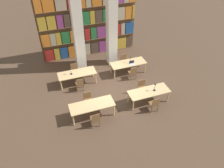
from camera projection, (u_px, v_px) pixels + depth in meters
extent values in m
plane|color=#4C3828|center=(111.00, 92.00, 12.32)|extent=(40.00, 40.00, 0.00)
cube|color=brown|center=(88.00, 16.00, 13.86)|extent=(6.46, 0.06, 5.50)
cube|color=brown|center=(91.00, 53.00, 15.58)|extent=(6.46, 0.35, 0.03)
cube|color=maroon|center=(49.00, 55.00, 14.56)|extent=(0.59, 0.20, 0.81)
cube|color=#B7932D|center=(57.00, 54.00, 14.69)|extent=(0.35, 0.20, 0.81)
cube|color=navy|center=(64.00, 53.00, 14.81)|extent=(0.49, 0.20, 0.81)
cube|color=orange|center=(73.00, 51.00, 14.96)|extent=(0.56, 0.20, 0.81)
cube|color=maroon|center=(80.00, 50.00, 15.09)|extent=(0.32, 0.20, 0.81)
cube|color=tan|center=(86.00, 49.00, 15.21)|extent=(0.51, 0.20, 0.81)
cube|color=#47382D|center=(95.00, 47.00, 15.36)|extent=(0.55, 0.20, 0.81)
cube|color=#84387A|center=(104.00, 46.00, 15.54)|extent=(0.67, 0.20, 0.81)
cube|color=orange|center=(112.00, 44.00, 15.71)|extent=(0.63, 0.20, 0.81)
cube|color=#B7932D|center=(121.00, 43.00, 15.89)|extent=(0.67, 0.20, 0.81)
cube|color=#47382D|center=(128.00, 42.00, 16.03)|extent=(0.36, 0.20, 0.81)
cube|color=brown|center=(90.00, 39.00, 14.88)|extent=(6.46, 0.35, 0.03)
cube|color=orange|center=(46.00, 40.00, 13.85)|extent=(0.52, 0.20, 0.81)
cube|color=tan|center=(53.00, 39.00, 13.97)|extent=(0.34, 0.20, 0.81)
cube|color=#B7932D|center=(58.00, 38.00, 14.06)|extent=(0.31, 0.20, 0.81)
cube|color=#236B38|center=(66.00, 37.00, 14.18)|extent=(0.51, 0.20, 0.81)
cube|color=orange|center=(75.00, 36.00, 14.34)|extent=(0.58, 0.20, 0.81)
cube|color=#B7932D|center=(82.00, 35.00, 14.46)|extent=(0.27, 0.20, 0.81)
cube|color=maroon|center=(87.00, 34.00, 14.56)|extent=(0.35, 0.20, 0.81)
cube|color=#236B38|center=(94.00, 33.00, 14.67)|extent=(0.39, 0.20, 0.81)
cube|color=#84387A|center=(101.00, 32.00, 14.81)|extent=(0.59, 0.20, 0.81)
cube|color=maroon|center=(111.00, 30.00, 14.99)|extent=(0.64, 0.20, 0.81)
cube|color=maroon|center=(118.00, 29.00, 15.12)|extent=(0.33, 0.20, 0.81)
cube|color=tan|center=(123.00, 29.00, 15.21)|extent=(0.28, 0.20, 0.81)
cube|color=navy|center=(129.00, 28.00, 15.34)|extent=(0.59, 0.20, 0.81)
cube|color=brown|center=(89.00, 24.00, 14.19)|extent=(6.46, 0.35, 0.03)
cube|color=#B7932D|center=(42.00, 24.00, 13.15)|extent=(0.49, 0.20, 0.83)
cube|color=#B7932D|center=(51.00, 23.00, 13.30)|extent=(0.51, 0.20, 0.83)
cube|color=#84387A|center=(60.00, 21.00, 13.43)|extent=(0.37, 0.20, 0.83)
cube|color=#47382D|center=(67.00, 20.00, 13.54)|extent=(0.38, 0.20, 0.83)
cube|color=maroon|center=(74.00, 20.00, 13.65)|extent=(0.31, 0.20, 0.83)
cube|color=maroon|center=(79.00, 19.00, 13.74)|extent=(0.29, 0.20, 0.83)
cube|color=#236B38|center=(86.00, 18.00, 13.85)|extent=(0.50, 0.20, 0.83)
cube|color=#B7932D|center=(92.00, 17.00, 13.97)|extent=(0.30, 0.20, 0.83)
cube|color=#47382D|center=(99.00, 16.00, 14.07)|extent=(0.48, 0.20, 0.83)
cube|color=#236B38|center=(105.00, 15.00, 14.18)|extent=(0.26, 0.20, 0.83)
cube|color=#236B38|center=(111.00, 15.00, 14.30)|extent=(0.60, 0.20, 0.83)
cube|color=tan|center=(120.00, 13.00, 14.47)|extent=(0.56, 0.20, 0.83)
cube|color=orange|center=(128.00, 12.00, 14.61)|extent=(0.44, 0.20, 0.83)
cube|color=#B7932D|center=(133.00, 12.00, 14.70)|extent=(0.14, 0.20, 0.83)
cube|color=brown|center=(87.00, 7.00, 13.50)|extent=(6.46, 0.35, 0.03)
cube|color=orange|center=(37.00, 6.00, 12.45)|extent=(0.42, 0.20, 0.82)
cube|color=orange|center=(48.00, 5.00, 12.60)|extent=(0.65, 0.20, 0.82)
cube|color=tan|center=(61.00, 3.00, 12.79)|extent=(0.65, 0.20, 0.82)
cube|color=maroon|center=(72.00, 2.00, 12.97)|extent=(0.60, 0.20, 0.82)
cube|color=orange|center=(82.00, 1.00, 13.12)|extent=(0.39, 0.20, 0.82)
cube|color=tan|center=(88.00, 0.00, 13.23)|extent=(0.33, 0.20, 0.82)
cube|color=silver|center=(77.00, 24.00, 12.26)|extent=(0.57, 0.57, 6.00)
cube|color=silver|center=(112.00, 19.00, 12.79)|extent=(0.57, 0.57, 6.00)
cube|color=tan|center=(92.00, 105.00, 10.47)|extent=(2.17, 0.82, 0.04)
cylinder|color=tan|center=(74.00, 120.00, 10.20)|extent=(0.07, 0.07, 0.70)
cylinder|color=tan|center=(114.00, 110.00, 10.72)|extent=(0.07, 0.07, 0.70)
cylinder|color=tan|center=(71.00, 111.00, 10.69)|extent=(0.07, 0.07, 0.70)
cylinder|color=tan|center=(109.00, 101.00, 11.21)|extent=(0.07, 0.07, 0.70)
cylinder|color=brown|center=(91.00, 120.00, 10.40)|extent=(0.04, 0.04, 0.42)
cylinder|color=brown|center=(98.00, 118.00, 10.49)|extent=(0.04, 0.04, 0.42)
cylinder|color=brown|center=(93.00, 125.00, 10.15)|extent=(0.04, 0.04, 0.42)
cylinder|color=brown|center=(100.00, 123.00, 10.24)|extent=(0.04, 0.04, 0.42)
cube|color=brown|center=(95.00, 118.00, 10.17)|extent=(0.42, 0.40, 0.04)
cube|color=brown|center=(96.00, 118.00, 9.89)|extent=(0.40, 0.03, 0.42)
cylinder|color=brown|center=(93.00, 105.00, 11.17)|extent=(0.04, 0.04, 0.42)
cylinder|color=brown|center=(86.00, 107.00, 11.07)|extent=(0.04, 0.04, 0.42)
cylinder|color=brown|center=(91.00, 101.00, 11.42)|extent=(0.04, 0.04, 0.42)
cylinder|color=brown|center=(84.00, 103.00, 11.32)|extent=(0.04, 0.04, 0.42)
cube|color=brown|center=(88.00, 101.00, 11.10)|extent=(0.42, 0.40, 0.04)
cube|color=brown|center=(87.00, 95.00, 11.09)|extent=(0.40, 0.03, 0.42)
cube|color=tan|center=(149.00, 92.00, 11.24)|extent=(2.17, 0.82, 0.04)
cylinder|color=tan|center=(133.00, 105.00, 10.97)|extent=(0.07, 0.07, 0.70)
cylinder|color=tan|center=(168.00, 97.00, 11.49)|extent=(0.07, 0.07, 0.70)
cylinder|color=tan|center=(128.00, 97.00, 11.46)|extent=(0.07, 0.07, 0.70)
cylinder|color=tan|center=(162.00, 89.00, 11.98)|extent=(0.07, 0.07, 0.70)
cylinder|color=brown|center=(148.00, 105.00, 11.17)|extent=(0.04, 0.04, 0.42)
cylinder|color=brown|center=(155.00, 104.00, 11.26)|extent=(0.04, 0.04, 0.42)
cylinder|color=brown|center=(152.00, 110.00, 10.92)|extent=(0.04, 0.04, 0.42)
cylinder|color=brown|center=(158.00, 108.00, 11.02)|extent=(0.04, 0.04, 0.42)
cube|color=brown|center=(154.00, 104.00, 10.95)|extent=(0.42, 0.40, 0.04)
cube|color=brown|center=(156.00, 103.00, 10.67)|extent=(0.40, 0.03, 0.42)
cylinder|color=brown|center=(147.00, 93.00, 11.94)|extent=(0.04, 0.04, 0.42)
cylinder|color=brown|center=(141.00, 94.00, 11.85)|extent=(0.04, 0.04, 0.42)
cylinder|color=brown|center=(144.00, 89.00, 12.19)|extent=(0.04, 0.04, 0.42)
cylinder|color=brown|center=(138.00, 90.00, 12.10)|extent=(0.04, 0.04, 0.42)
cube|color=brown|center=(143.00, 88.00, 11.87)|extent=(0.42, 0.40, 0.04)
cube|color=brown|center=(142.00, 83.00, 11.87)|extent=(0.40, 0.03, 0.42)
cylinder|color=#232328|center=(154.00, 90.00, 11.28)|extent=(0.14, 0.14, 0.01)
cylinder|color=#232328|center=(155.00, 87.00, 11.15)|extent=(0.02, 0.02, 0.38)
cone|color=#232328|center=(155.00, 84.00, 11.01)|extent=(0.11, 0.11, 0.07)
cube|color=tan|center=(77.00, 73.00, 12.49)|extent=(2.17, 0.82, 0.04)
cylinder|color=tan|center=(61.00, 85.00, 12.21)|extent=(0.07, 0.07, 0.70)
cylinder|color=tan|center=(96.00, 78.00, 12.73)|extent=(0.07, 0.07, 0.70)
cylinder|color=tan|center=(59.00, 79.00, 12.70)|extent=(0.07, 0.07, 0.70)
cylinder|color=tan|center=(93.00, 72.00, 13.22)|extent=(0.07, 0.07, 0.70)
cylinder|color=brown|center=(76.00, 86.00, 12.42)|extent=(0.04, 0.04, 0.42)
cylinder|color=brown|center=(82.00, 84.00, 12.51)|extent=(0.04, 0.04, 0.42)
cylinder|color=brown|center=(78.00, 89.00, 12.17)|extent=(0.04, 0.04, 0.42)
cylinder|color=brown|center=(84.00, 88.00, 12.26)|extent=(0.04, 0.04, 0.42)
cube|color=brown|center=(80.00, 84.00, 12.19)|extent=(0.42, 0.40, 0.04)
cube|color=brown|center=(80.00, 82.00, 11.91)|extent=(0.40, 0.03, 0.42)
cylinder|color=brown|center=(79.00, 75.00, 13.18)|extent=(0.04, 0.04, 0.42)
cylinder|color=brown|center=(73.00, 76.00, 13.09)|extent=(0.04, 0.04, 0.42)
cylinder|color=brown|center=(78.00, 72.00, 13.43)|extent=(0.04, 0.04, 0.42)
cylinder|color=brown|center=(72.00, 73.00, 13.34)|extent=(0.04, 0.04, 0.42)
cube|color=brown|center=(75.00, 71.00, 13.12)|extent=(0.42, 0.40, 0.04)
cube|color=brown|center=(74.00, 66.00, 13.11)|extent=(0.40, 0.03, 0.42)
cylinder|color=#232328|center=(71.00, 74.00, 12.39)|extent=(0.14, 0.14, 0.01)
cylinder|color=#232328|center=(71.00, 71.00, 12.27)|extent=(0.02, 0.02, 0.37)
cone|color=#232328|center=(70.00, 68.00, 12.13)|extent=(0.11, 0.11, 0.07)
cube|color=tan|center=(128.00, 63.00, 13.31)|extent=(2.17, 0.82, 0.04)
cylinder|color=tan|center=(115.00, 74.00, 13.04)|extent=(0.07, 0.07, 0.70)
cylinder|color=tan|center=(145.00, 68.00, 13.56)|extent=(0.07, 0.07, 0.70)
cylinder|color=tan|center=(111.00, 68.00, 13.52)|extent=(0.07, 0.07, 0.70)
cylinder|color=tan|center=(140.00, 62.00, 14.04)|extent=(0.07, 0.07, 0.70)
cylinder|color=brown|center=(128.00, 74.00, 13.24)|extent=(0.04, 0.04, 0.42)
cylinder|color=brown|center=(134.00, 73.00, 13.34)|extent=(0.04, 0.04, 0.42)
cylinder|color=brown|center=(130.00, 78.00, 13.00)|extent=(0.04, 0.04, 0.42)
cylinder|color=brown|center=(136.00, 76.00, 13.09)|extent=(0.04, 0.04, 0.42)
cube|color=brown|center=(132.00, 72.00, 13.02)|extent=(0.42, 0.40, 0.04)
cube|color=brown|center=(134.00, 71.00, 12.74)|extent=(0.40, 0.03, 0.42)
cylinder|color=brown|center=(128.00, 65.00, 14.01)|extent=(0.04, 0.04, 0.42)
cylinder|color=brown|center=(123.00, 66.00, 13.92)|extent=(0.04, 0.04, 0.42)
cylinder|color=brown|center=(126.00, 63.00, 14.26)|extent=(0.04, 0.04, 0.42)
cylinder|color=brown|center=(121.00, 64.00, 14.17)|extent=(0.04, 0.04, 0.42)
cube|color=brown|center=(124.00, 61.00, 13.95)|extent=(0.42, 0.40, 0.04)
cube|color=brown|center=(123.00, 57.00, 13.94)|extent=(0.40, 0.03, 0.42)
cylinder|color=#232328|center=(130.00, 62.00, 13.32)|extent=(0.14, 0.14, 0.01)
cylinder|color=#232328|center=(131.00, 60.00, 13.21)|extent=(0.02, 0.02, 0.35)
cone|color=#232328|center=(131.00, 57.00, 13.07)|extent=(0.11, 0.11, 0.07)
cube|color=silver|center=(132.00, 64.00, 13.15)|extent=(0.32, 0.22, 0.01)
cube|color=black|center=(132.00, 62.00, 13.16)|extent=(0.32, 0.01, 0.20)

